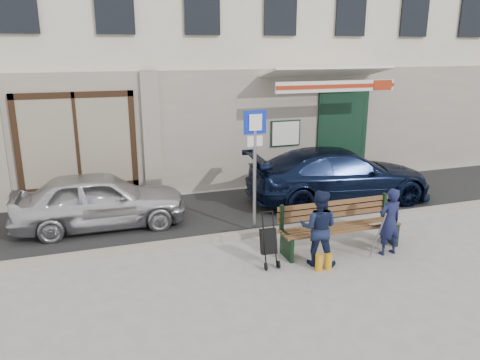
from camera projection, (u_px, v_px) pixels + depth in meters
name	position (u px, v px, depth m)	size (l,w,h in m)	color
ground	(277.00, 268.00, 8.27)	(80.00, 80.00, 0.00)	#9E9991
asphalt_lane	(226.00, 211.00, 11.09)	(60.00, 3.20, 0.01)	#282828
curb	(248.00, 234.00, 9.62)	(60.00, 0.18, 0.12)	#9E9384
building	(174.00, 7.00, 14.61)	(20.00, 8.27, 10.00)	beige
car_silver	(100.00, 200.00, 10.00)	(1.45, 3.61, 1.23)	silver
car_navy	(339.00, 175.00, 11.68)	(1.89, 4.65, 1.35)	black
parking_sign	(255.00, 153.00, 9.43)	(0.48, 0.08, 2.57)	gray
bench	(338.00, 227.00, 8.89)	(2.40, 1.17, 0.98)	brown
man	(390.00, 222.00, 8.66)	(0.47, 0.31, 1.29)	#161A3D
woman	(319.00, 228.00, 8.24)	(0.67, 0.52, 1.38)	#151E3B
stroller	(269.00, 242.00, 8.27)	(0.30, 0.41, 0.97)	black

